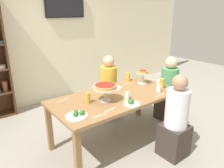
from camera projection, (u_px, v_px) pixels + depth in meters
The scene contains 23 objects.
ground_plane at pixel (116, 140), 3.27m from camera, with size 12.00×12.00×0.00m, color gray.
rear_partition at pixel (50, 35), 4.45m from camera, with size 8.00×0.12×2.80m, color beige.
dining_table at pixel (116, 101), 3.05m from camera, with size 1.85×0.92×0.74m.
television at pixel (65, 4), 4.37m from camera, with size 0.86×0.05×0.52m.
diner_near_right at pixel (175, 123), 2.80m from camera, with size 0.34×0.34×1.15m.
diner_head_east at pixel (168, 93), 3.80m from camera, with size 0.34×0.34×1.15m.
diner_far_right at pixel (109, 91), 3.90m from camera, with size 0.34×0.34×1.15m.
deep_dish_pizza_stand at pixel (105, 87), 2.80m from camera, with size 0.33×0.33×0.23m.
personal_pizza_stand at pixel (143, 74), 3.48m from camera, with size 0.20×0.20×0.23m.
salad_plate_near_diner at pixel (114, 87), 3.31m from camera, with size 0.22×0.22×0.06m.
salad_plate_far_diner at pixel (131, 103), 2.74m from camera, with size 0.21×0.21×0.07m.
salad_plate_spare at pixel (78, 115), 2.43m from camera, with size 0.25×0.25×0.07m.
beer_glass_amber_tall at pixel (128, 77), 3.63m from camera, with size 0.07×0.07×0.15m, color gold.
beer_glass_amber_short at pixel (88, 98), 2.76m from camera, with size 0.07×0.07×0.15m, color gold.
beer_glass_amber_spare at pixel (162, 83), 3.29m from camera, with size 0.07×0.07×0.16m, color gold.
water_glass_clear_near at pixel (159, 83), 3.38m from camera, with size 0.06×0.06×0.11m, color white.
water_glass_clear_far at pixel (159, 89), 3.16m from camera, with size 0.07×0.07×0.09m, color white.
water_glass_clear_spare at pixel (127, 96), 2.89m from camera, with size 0.06×0.06×0.10m, color white.
cutlery_fork_near at pixel (63, 100), 2.87m from camera, with size 0.18×0.02×0.01m, color silver.
cutlery_knife_near at pixel (127, 84), 3.52m from camera, with size 0.18×0.02×0.01m, color silver.
cutlery_fork_far at pixel (160, 95), 3.04m from camera, with size 0.18×0.02×0.01m, color silver.
cutlery_knife_far at pixel (99, 116), 2.44m from camera, with size 0.18×0.02×0.01m, color silver.
cutlery_spare_fork at pixel (110, 110), 2.59m from camera, with size 0.18×0.02×0.01m, color silver.
Camera 1 is at (-1.77, -2.18, 1.88)m, focal length 34.14 mm.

